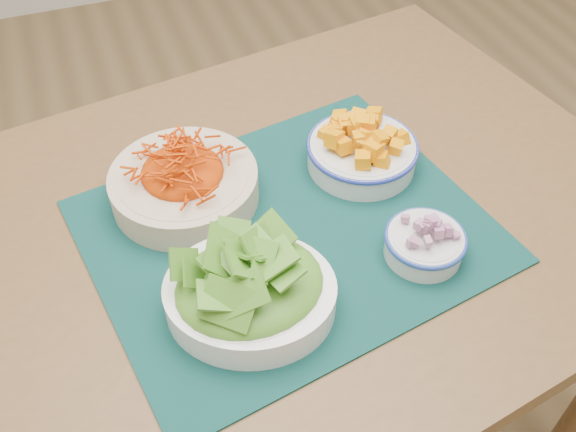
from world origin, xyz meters
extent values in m
plane|color=olive|center=(0.00, 0.00, 0.00)|extent=(4.00, 4.00, 0.00)
cube|color=brown|center=(-0.30, -0.25, 0.73)|extent=(1.37, 1.03, 0.04)
cylinder|color=brown|center=(0.20, 0.20, 0.35)|extent=(0.06, 0.06, 0.71)
cube|color=black|center=(-0.25, -0.28, 0.75)|extent=(0.63, 0.55, 0.00)
cylinder|color=beige|center=(-0.38, -0.16, 0.78)|extent=(0.25, 0.25, 0.05)
ellipsoid|color=#CB3D04|center=(-0.38, -0.16, 0.83)|extent=(0.20, 0.20, 0.04)
cylinder|color=silver|center=(-0.09, -0.18, 0.78)|extent=(0.22, 0.22, 0.04)
torus|color=navy|center=(-0.09, -0.18, 0.79)|extent=(0.18, 0.18, 0.01)
ellipsoid|color=#FF9C04|center=(-0.09, -0.18, 0.82)|extent=(0.15, 0.15, 0.04)
ellipsoid|color=#327217|center=(-0.35, -0.39, 0.83)|extent=(0.20, 0.17, 0.06)
cylinder|color=silver|center=(-0.09, -0.39, 0.77)|extent=(0.12, 0.12, 0.04)
torus|color=navy|center=(-0.09, -0.39, 0.79)|extent=(0.12, 0.12, 0.01)
ellipsoid|color=#791D52|center=(-0.09, -0.39, 0.80)|extent=(0.10, 0.10, 0.02)
camera|label=1|loc=(-0.48, -0.88, 1.46)|focal=40.00mm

